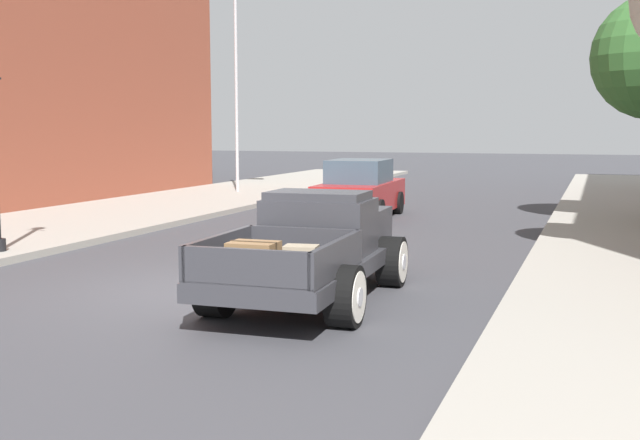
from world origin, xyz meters
name	(u,v)px	position (x,y,z in m)	size (l,w,h in m)	color
ground_plane	(206,290)	(0.00, 0.00, 0.00)	(140.00, 140.00, 0.00)	#3D3D42
hotrod_truck_gunmetal	(317,247)	(1.79, 0.16, 0.75)	(2.31, 4.99, 1.58)	#333338
car_background_red	(360,191)	(-0.64, 10.24, 0.77)	(2.03, 4.38, 1.65)	#AD1E1E
flagpole	(241,40)	(-6.91, 15.67, 5.77)	(1.74, 0.16, 9.16)	#B2B2B7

